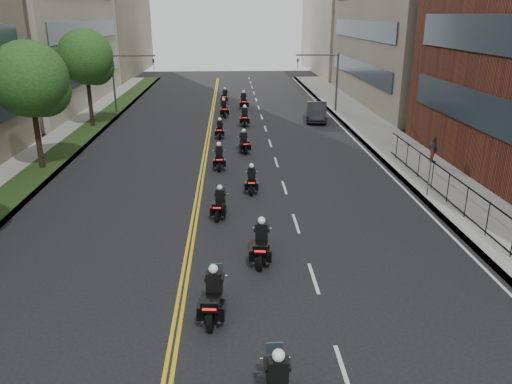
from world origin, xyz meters
TOP-DOWN VIEW (x-y plane):
  - sidewalk_right at (12.00, 25.00)m, footprint 4.00×90.00m
  - sidewalk_left at (-12.00, 25.00)m, footprint 4.00×90.00m
  - grass_strip at (-11.20, 25.00)m, footprint 2.00×90.00m
  - iron_fence at (11.00, 12.00)m, footprint 0.05×28.00m
  - traffic_signal_right at (9.54, 42.00)m, footprint 4.09×0.20m
  - traffic_signal_left at (-9.54, 42.00)m, footprint 4.09×0.20m
  - motorcycle_2 at (-0.32, 7.78)m, footprint 0.65×2.37m
  - motorcycle_3 at (1.40, 11.46)m, footprint 0.69×2.39m
  - motorcycle_4 at (-0.27, 16.02)m, footprint 0.62×2.07m
  - motorcycle_5 at (1.38, 19.46)m, footprint 0.50×2.07m
  - motorcycle_6 at (-0.43, 23.78)m, footprint 0.53×2.24m
  - motorcycle_7 at (1.21, 27.55)m, footprint 0.65×2.18m
  - motorcycle_8 at (-0.52, 31.95)m, footprint 0.49×2.11m
  - motorcycle_9 at (1.52, 36.28)m, footprint 0.56×2.39m
  - motorcycle_10 at (-0.28, 40.32)m, footprint 0.66×2.36m
  - motorcycle_11 at (1.66, 44.07)m, footprint 0.60×2.54m
  - motorcycle_12 at (-0.25, 47.83)m, footprint 0.65×2.25m
  - parked_sedan at (8.00, 38.05)m, footprint 2.51×5.12m
  - pedestrian_c at (13.00, 23.97)m, footprint 0.48×0.98m

SIDE VIEW (x-z plane):
  - sidewalk_right at x=12.00m, z-range 0.00..0.15m
  - sidewalk_left at x=-12.00m, z-range 0.00..0.15m
  - grass_strip at x=-11.20m, z-range 0.15..0.19m
  - motorcycle_5 at x=1.38m, z-range -0.16..1.37m
  - motorcycle_4 at x=-0.27m, z-range -0.16..1.37m
  - motorcycle_8 at x=-0.52m, z-range -0.16..1.39m
  - motorcycle_7 at x=1.21m, z-range -0.17..1.44m
  - motorcycle_6 at x=-0.43m, z-range -0.17..1.48m
  - motorcycle_12 at x=-0.25m, z-range -0.17..1.49m
  - motorcycle_10 at x=-0.28m, z-range -0.18..1.56m
  - motorcycle_2 at x=-0.32m, z-range -0.18..1.57m
  - motorcycle_9 at x=1.52m, z-range -0.19..1.58m
  - motorcycle_3 at x=1.40m, z-range -0.19..1.58m
  - motorcycle_11 at x=1.66m, z-range -0.20..1.68m
  - parked_sedan at x=8.00m, z-range 0.00..1.61m
  - iron_fence at x=11.00m, z-range 0.15..1.65m
  - pedestrian_c at x=13.00m, z-range 0.15..1.77m
  - traffic_signal_right at x=9.54m, z-range 0.90..6.50m
  - traffic_signal_left at x=-9.54m, z-range 0.90..6.50m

